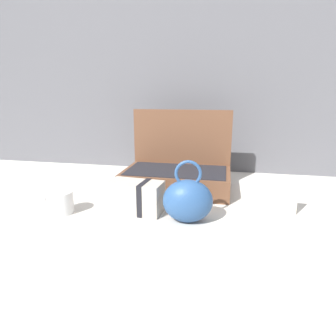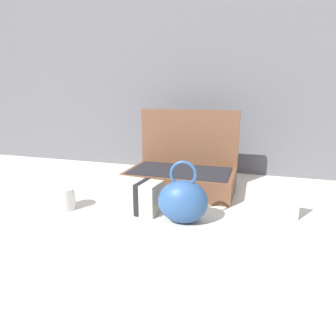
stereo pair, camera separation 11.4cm
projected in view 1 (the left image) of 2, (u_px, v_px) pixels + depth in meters
ground_plane at (168, 202)px, 1.20m from camera, size 6.00×6.00×0.00m
back_wall at (189, 44)px, 1.57m from camera, size 3.20×0.06×1.40m
open_suitcase at (178, 172)px, 1.36m from camera, size 0.49×0.30×0.36m
teal_pouch_handbag at (188, 200)px, 1.00m from camera, size 0.19×0.14×0.22m
cream_toiletry_bag at (136, 197)px, 1.09m from camera, size 0.21×0.12×0.12m
coffee_mug at (61, 202)px, 1.08m from camera, size 0.12×0.09×0.08m
info_card_left at (284, 196)px, 1.08m from camera, size 0.10×0.02×0.13m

